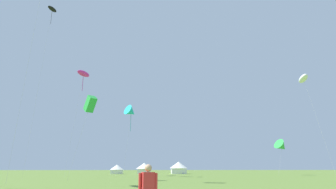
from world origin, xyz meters
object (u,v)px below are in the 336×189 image
object	(u,v)px
kite_magenta_parafoil	(83,74)
kite_green_box	(90,104)
festival_tent_left	(144,168)
kite_cyan_delta	(131,112)
kite_green_delta	(282,146)
kite_white_parafoil	(303,79)
festival_tent_center	(117,169)
kite_black_parafoil	(52,10)
festival_tent_right	(179,167)

from	to	relation	value
kite_magenta_parafoil	kite_green_box	distance (m)	25.91
festival_tent_left	kite_cyan_delta	bearing A→B (deg)	-95.90
kite_magenta_parafoil	kite_green_delta	world-z (taller)	kite_magenta_parafoil
kite_white_parafoil	festival_tent_center	world-z (taller)	kite_white_parafoil
kite_cyan_delta	festival_tent_left	world-z (taller)	kite_cyan_delta
kite_green_box	festival_tent_left	bearing A→B (deg)	80.08
kite_white_parafoil	festival_tent_left	xyz separation A→B (m)	(-24.14, 39.48, -12.98)
kite_cyan_delta	kite_green_box	size ratio (longest dim) A/B	1.20
festival_tent_center	kite_white_parafoil	bearing A→B (deg)	-51.52
festival_tent_left	kite_magenta_parafoil	bearing A→B (deg)	-127.62
kite_green_delta	festival_tent_center	distance (m)	41.76
kite_magenta_parafoil	festival_tent_center	bearing A→B (deg)	70.16
kite_black_parafoil	festival_tent_right	distance (m)	49.15
festival_tent_right	kite_white_parafoil	bearing A→B (deg)	-69.33
kite_white_parafoil	kite_magenta_parafoil	bearing A→B (deg)	149.99
kite_green_box	festival_tent_right	xyz separation A→B (m)	(16.20, 39.80, -8.38)
kite_black_parafoil	festival_tent_center	bearing A→B (deg)	65.21
kite_green_box	kite_magenta_parafoil	bearing A→B (deg)	106.75
kite_white_parafoil	kite_green_box	bearing A→B (deg)	-179.40
kite_magenta_parafoil	kite_white_parafoil	xyz separation A→B (m)	(37.76, -21.81, -7.30)
kite_green_delta	festival_tent_right	size ratio (longest dim) A/B	1.64
festival_tent_center	festival_tent_left	bearing A→B (deg)	0.00
kite_magenta_parafoil	kite_green_delta	distance (m)	47.81
kite_magenta_parafoil	kite_black_parafoil	size ratio (longest dim) A/B	0.67
kite_magenta_parafoil	kite_green_delta	xyz separation A→B (m)	(45.12, 2.90, -15.55)
kite_magenta_parafoil	festival_tent_center	distance (m)	27.83
festival_tent_right	kite_black_parafoil	bearing A→B (deg)	-137.96
kite_green_box	kite_green_delta	bearing A→B (deg)	33.06
kite_magenta_parafoil	kite_green_box	world-z (taller)	kite_magenta_parafoil
kite_green_delta	festival_tent_left	bearing A→B (deg)	154.87
festival_tent_center	kite_green_box	bearing A→B (deg)	-89.59
festival_tent_left	kite_green_box	bearing A→B (deg)	-99.92
kite_cyan_delta	kite_green_delta	xyz separation A→B (m)	(33.93, 8.74, -5.92)
festival_tent_right	festival_tent_center	bearing A→B (deg)	180.00
kite_magenta_parafoil	kite_black_parafoil	xyz separation A→B (m)	(-5.39, -7.80, 11.03)
kite_white_parafoil	kite_green_delta	world-z (taller)	kite_white_parafoil
kite_cyan_delta	festival_tent_center	world-z (taller)	kite_cyan_delta
kite_white_parafoil	festival_tent_left	size ratio (longest dim) A/B	3.47
kite_magenta_parafoil	festival_tent_left	world-z (taller)	kite_magenta_parafoil
festival_tent_left	kite_white_parafoil	bearing A→B (deg)	-58.55
kite_green_delta	kite_black_parafoil	xyz separation A→B (m)	(-50.50, -10.70, 26.58)
kite_green_delta	festival_tent_right	bearing A→B (deg)	146.42
kite_magenta_parafoil	festival_tent_right	size ratio (longest dim) A/B	4.61
festival_tent_left	festival_tent_center	bearing A→B (deg)	180.00
kite_cyan_delta	kite_green_box	xyz separation A→B (m)	(-4.53, -16.30, -2.08)
kite_green_box	kite_black_parafoil	xyz separation A→B (m)	(-12.05, 14.34, 22.75)
kite_green_box	kite_cyan_delta	bearing A→B (deg)	74.47
kite_green_box	festival_tent_right	size ratio (longest dim) A/B	2.32
festival_tent_left	festival_tent_right	size ratio (longest dim) A/B	0.90
kite_green_box	festival_tent_center	distance (m)	40.77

